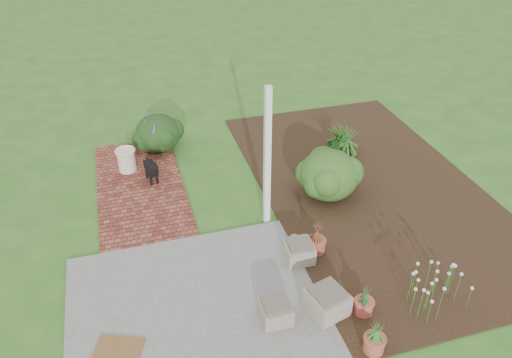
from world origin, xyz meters
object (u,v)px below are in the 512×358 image
object	(u,v)px
black_dog	(151,168)
evergreen_shrub	(329,174)
stone_trough_near	(275,312)
cream_ceramic_urn	(127,160)

from	to	relation	value
black_dog	evergreen_shrub	bearing A→B (deg)	-33.81
stone_trough_near	evergreen_shrub	size ratio (longest dim) A/B	0.38
black_dog	evergreen_shrub	distance (m)	3.33
stone_trough_near	cream_ceramic_urn	bearing A→B (deg)	110.31
stone_trough_near	black_dog	size ratio (longest dim) A/B	0.69
stone_trough_near	cream_ceramic_urn	world-z (taller)	cream_ceramic_urn
stone_trough_near	black_dog	world-z (taller)	black_dog
stone_trough_near	cream_ceramic_urn	size ratio (longest dim) A/B	0.89
stone_trough_near	cream_ceramic_urn	distance (m)	4.72
evergreen_shrub	cream_ceramic_urn	bearing A→B (deg)	151.52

